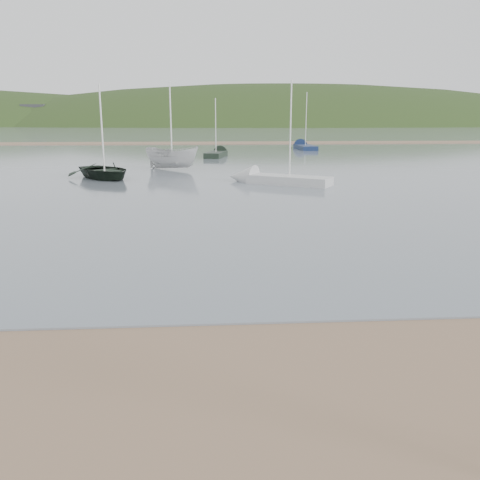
{
  "coord_description": "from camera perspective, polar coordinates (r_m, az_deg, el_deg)",
  "views": [
    {
      "loc": [
        1.53,
        -5.19,
        3.97
      ],
      "look_at": [
        1.96,
        1.0,
        2.44
      ],
      "focal_mm": 38.0,
      "sensor_mm": 36.0,
      "label": 1
    }
  ],
  "objects": [
    {
      "name": "ground",
      "position": [
        6.71,
        -17.8,
        -23.21
      ],
      "size": [
        560.0,
        560.0,
        0.0
      ],
      "primitive_type": "plane",
      "color": "#81614A",
      "rests_on": "ground"
    },
    {
      "name": "water",
      "position": [
        137.25,
        -4.66,
        12.12
      ],
      "size": [
        560.0,
        256.0,
        0.04
      ],
      "primitive_type": "cube",
      "color": "slate",
      "rests_on": "ground"
    },
    {
      "name": "sandbar",
      "position": [
        75.3,
        -5.17,
        10.79
      ],
      "size": [
        560.0,
        7.0,
        0.07
      ],
      "primitive_type": "cube",
      "color": "#81614A",
      "rests_on": "water"
    },
    {
      "name": "hill_ridge",
      "position": [
        241.95,
        0.13,
        8.2
      ],
      "size": [
        620.0,
        180.0,
        80.0
      ],
      "color": "#213415",
      "rests_on": "ground"
    },
    {
      "name": "far_cottages",
      "position": [
        201.19,
        -3.61,
        13.79
      ],
      "size": [
        294.4,
        6.3,
        8.0
      ],
      "color": "white",
      "rests_on": "ground"
    },
    {
      "name": "boat_dark",
      "position": [
        33.59,
        -15.18,
        10.85
      ],
      "size": [
        3.44,
        2.92,
        4.94
      ],
      "primitive_type": "imported",
      "rotation": [
        0.0,
        0.0,
        0.64
      ],
      "color": "black",
      "rests_on": "water"
    },
    {
      "name": "boat_white",
      "position": [
        38.43,
        -7.72,
        11.24
      ],
      "size": [
        2.4,
        2.39,
        4.58
      ],
      "primitive_type": "imported",
      "rotation": [
        0.0,
        0.0,
        1.03
      ],
      "color": "silver",
      "rests_on": "water"
    },
    {
      "name": "sailboat_dark_mid",
      "position": [
        51.54,
        -2.37,
        9.72
      ],
      "size": [
        2.8,
        6.2,
        6.02
      ],
      "color": "black",
      "rests_on": "ground"
    },
    {
      "name": "sailboat_white_near",
      "position": [
        30.67,
        2.74,
        6.93
      ],
      "size": [
        6.28,
        4.7,
        6.4
      ],
      "color": "silver",
      "rests_on": "ground"
    },
    {
      "name": "sailboat_blue_far",
      "position": [
        63.74,
        6.93,
        10.41
      ],
      "size": [
        2.06,
        7.31,
        7.19
      ],
      "color": "#142246",
      "rests_on": "ground"
    }
  ]
}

